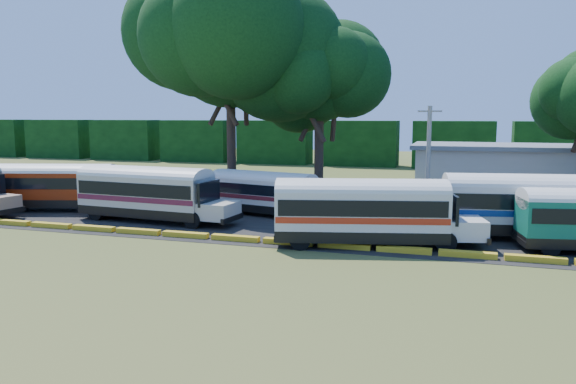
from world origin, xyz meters
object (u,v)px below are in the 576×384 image
(bus_cream_west, at_px, (149,190))
(tree_west, at_px, (230,42))
(bus_white_red, at_px, (365,208))
(bus_red, at_px, (58,184))

(bus_cream_west, relative_size, tree_west, 0.58)
(bus_white_red, xyz_separation_m, tree_west, (-14.70, 17.14, 11.00))
(bus_cream_west, height_order, bus_white_red, bus_white_red)
(bus_red, relative_size, bus_white_red, 0.95)
(bus_white_red, distance_m, tree_west, 25.11)
(tree_west, bearing_deg, bus_red, -122.11)
(bus_cream_west, height_order, tree_west, tree_west)
(bus_cream_west, bearing_deg, bus_white_red, -6.21)
(bus_cream_west, xyz_separation_m, bus_white_red, (14.39, -2.79, 0.00))
(bus_red, relative_size, tree_west, 0.56)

